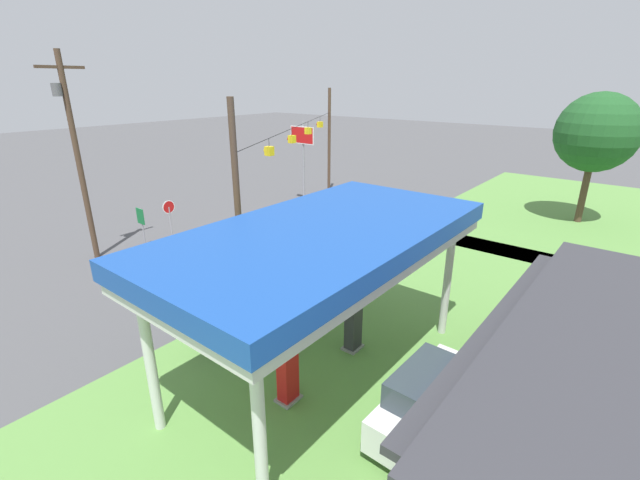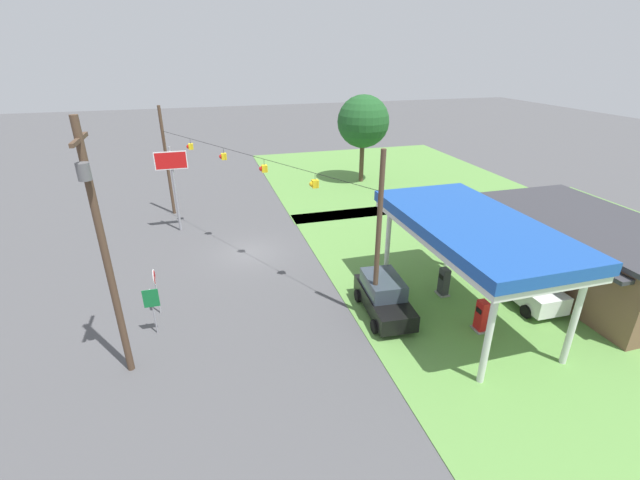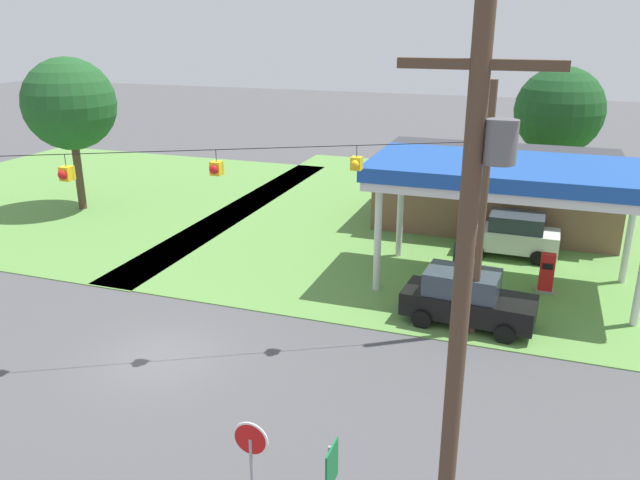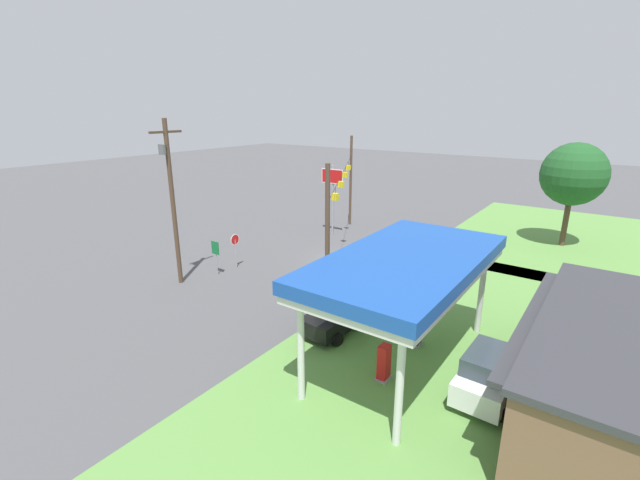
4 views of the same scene
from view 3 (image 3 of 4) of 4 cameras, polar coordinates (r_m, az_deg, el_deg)
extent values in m
plane|color=#4C4C4F|center=(21.01, -14.33, -10.36)|extent=(160.00, 160.00, 0.00)
cube|color=#5B8E42|center=(34.59, 20.45, 0.96)|extent=(36.00, 28.00, 0.04)
cube|color=#5B8E42|center=(42.11, -20.81, 4.05)|extent=(24.00, 24.00, 0.04)
cube|color=silver|center=(25.17, 17.09, 5.12)|extent=(10.59, 5.30, 0.35)
cube|color=#19479E|center=(25.07, 17.19, 6.11)|extent=(10.79, 5.50, 0.55)
cylinder|color=silver|center=(24.46, 5.29, -0.08)|extent=(0.28, 0.28, 4.21)
cylinder|color=silver|center=(28.26, 7.35, 2.52)|extent=(0.28, 0.28, 4.21)
cylinder|color=silver|center=(28.01, 26.45, 0.45)|extent=(0.28, 0.28, 4.21)
cube|color=brown|center=(34.14, 15.79, 4.29)|extent=(11.80, 6.54, 3.53)
cube|color=#333338|center=(33.73, 16.08, 7.38)|extent=(12.10, 6.84, 0.24)
cube|color=#333338|center=(30.27, 15.53, 5.42)|extent=(10.62, 0.70, 0.20)
cube|color=gray|center=(26.60, 12.54, -3.56)|extent=(0.71, 0.56, 0.12)
cube|color=#333338|center=(26.30, 12.67, -1.93)|extent=(0.55, 0.40, 1.50)
cube|color=black|center=(26.00, 12.66, -1.48)|extent=(0.39, 0.03, 0.24)
cube|color=gray|center=(26.50, 19.83, -4.37)|extent=(0.71, 0.56, 0.12)
cube|color=red|center=(26.20, 20.03, -2.75)|extent=(0.55, 0.40, 1.50)
cube|color=black|center=(25.90, 20.10, -2.30)|extent=(0.39, 0.03, 0.24)
cube|color=black|center=(22.72, 13.40, -5.78)|extent=(4.68, 2.18, 0.83)
cube|color=#333D47|center=(22.43, 12.88, -3.77)|extent=(2.63, 1.88, 0.81)
cylinder|color=black|center=(23.59, 17.14, -6.29)|extent=(0.69, 0.27, 0.68)
cylinder|color=black|center=(21.89, 16.51, -8.29)|extent=(0.69, 0.27, 0.68)
cylinder|color=black|center=(23.97, 10.43, -5.29)|extent=(0.69, 0.27, 0.68)
cylinder|color=black|center=(22.30, 9.28, -7.17)|extent=(0.69, 0.27, 0.68)
cube|color=white|center=(29.87, 16.92, 0.14)|extent=(4.34, 1.94, 0.93)
cube|color=#333D47|center=(29.61, 17.57, 1.59)|extent=(2.40, 1.75, 0.72)
cylinder|color=black|center=(29.22, 14.09, -0.99)|extent=(0.68, 0.24, 0.68)
cylinder|color=black|center=(31.00, 14.53, 0.14)|extent=(0.68, 0.24, 0.68)
cylinder|color=black|center=(29.10, 19.29, -1.61)|extent=(0.68, 0.24, 0.68)
cylinder|color=black|center=(30.88, 19.43, -0.43)|extent=(0.68, 0.24, 0.68)
cylinder|color=white|center=(13.49, -6.38, -17.64)|extent=(0.80, 0.03, 0.80)
cylinder|color=red|center=(13.49, -6.38, -17.64)|extent=(0.70, 0.03, 0.70)
cube|color=#146B33|center=(13.01, 1.09, -19.97)|extent=(0.04, 0.70, 0.90)
cylinder|color=#4C3828|center=(10.01, 12.34, -10.84)|extent=(0.28, 0.28, 10.46)
cube|color=#4C3828|center=(8.72, 14.47, 15.29)|extent=(2.20, 0.14, 0.14)
cylinder|color=#59595B|center=(8.81, 16.21, 8.60)|extent=(0.44, 0.44, 0.60)
cylinder|color=#4C3828|center=(20.87, 14.62, 2.22)|extent=(0.24, 0.24, 8.56)
cylinder|color=black|center=(18.71, -16.02, 7.75)|extent=(18.50, 10.02, 0.02)
cylinder|color=black|center=(19.11, -22.27, 6.75)|extent=(0.02, 0.02, 0.35)
cube|color=yellow|center=(19.19, -22.13, 5.66)|extent=(0.32, 0.32, 0.40)
sphere|color=red|center=(19.06, -22.46, 5.54)|extent=(0.28, 0.28, 0.28)
cylinder|color=black|center=(18.61, -9.49, 7.62)|extent=(0.02, 0.02, 0.35)
cube|color=yellow|center=(18.68, -9.42, 6.49)|extent=(0.32, 0.32, 0.40)
sphere|color=red|center=(18.54, -9.67, 6.38)|extent=(0.28, 0.28, 0.28)
cylinder|color=black|center=(19.04, 3.38, 8.11)|extent=(0.02, 0.02, 0.35)
cube|color=yellow|center=(19.12, 3.36, 7.01)|extent=(0.32, 0.32, 0.40)
sphere|color=yellow|center=(18.96, 3.22, 6.91)|extent=(0.28, 0.28, 0.28)
cylinder|color=#4C3828|center=(42.84, 20.45, 6.24)|extent=(0.44, 0.44, 2.79)
sphere|color=#19471E|center=(42.25, 21.03, 10.96)|extent=(5.46, 5.46, 5.46)
cylinder|color=#4C3828|center=(38.01, -21.18, 5.54)|extent=(0.44, 0.44, 3.98)
sphere|color=#1E5123|center=(37.36, -21.92, 11.48)|extent=(5.00, 5.00, 5.00)
camera|label=1|loc=(32.83, 35.35, 13.89)|focal=24.00mm
camera|label=2|loc=(19.72, 73.07, 12.73)|focal=24.00mm
camera|label=4|loc=(34.82, 47.13, 14.83)|focal=24.00mm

